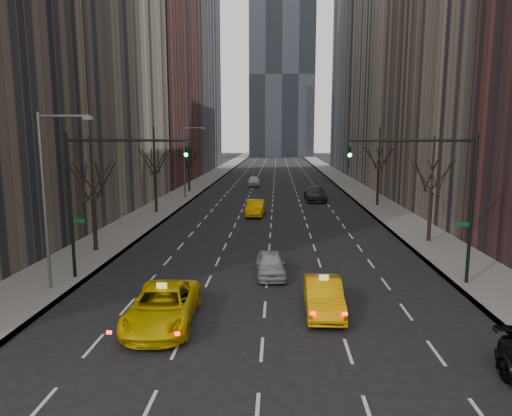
# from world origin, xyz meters

# --- Properties ---
(ground) EXTENTS (400.00, 400.00, 0.00)m
(ground) POSITION_xyz_m (0.00, 0.00, 0.00)
(ground) COLOR black
(ground) RESTS_ON ground
(sidewalk_left) EXTENTS (4.50, 320.00, 0.15)m
(sidewalk_left) POSITION_xyz_m (-12.25, 70.00, 0.07)
(sidewalk_left) COLOR slate
(sidewalk_left) RESTS_ON ground
(sidewalk_right) EXTENTS (4.50, 320.00, 0.15)m
(sidewalk_right) POSITION_xyz_m (12.25, 70.00, 0.07)
(sidewalk_right) COLOR slate
(sidewalk_right) RESTS_ON ground
(bld_left_far) EXTENTS (14.00, 28.00, 44.00)m
(bld_left_far) POSITION_xyz_m (-21.50, 66.00, 22.00)
(bld_left_far) COLOR brown
(bld_left_far) RESTS_ON ground
(bld_left_deep) EXTENTS (14.00, 30.00, 60.00)m
(bld_left_deep) POSITION_xyz_m (-21.50, 96.00, 30.00)
(bld_left_deep) COLOR slate
(bld_left_deep) RESTS_ON ground
(bld_right_far) EXTENTS (14.00, 28.00, 50.00)m
(bld_right_far) POSITION_xyz_m (21.50, 64.00, 25.00)
(bld_right_far) COLOR tan
(bld_right_far) RESTS_ON ground
(bld_right_deep) EXTENTS (14.00, 30.00, 58.00)m
(bld_right_deep) POSITION_xyz_m (21.50, 95.00, 29.00)
(bld_right_deep) COLOR slate
(bld_right_deep) RESTS_ON ground
(tree_lw_b) EXTENTS (3.36, 3.50, 7.82)m
(tree_lw_b) POSITION_xyz_m (-12.00, 18.00, 3.72)
(tree_lw_b) COLOR black
(tree_lw_b) RESTS_ON ground
(tree_lw_c) EXTENTS (3.36, 3.50, 8.74)m
(tree_lw_c) POSITION_xyz_m (-12.00, 34.00, 4.04)
(tree_lw_c) COLOR black
(tree_lw_c) RESTS_ON ground
(tree_lw_d) EXTENTS (3.36, 3.50, 7.36)m
(tree_lw_d) POSITION_xyz_m (-12.00, 52.00, 3.56)
(tree_lw_d) COLOR black
(tree_lw_d) RESTS_ON ground
(tree_rw_b) EXTENTS (3.36, 3.50, 7.82)m
(tree_rw_b) POSITION_xyz_m (12.00, 22.00, 3.72)
(tree_rw_b) COLOR black
(tree_rw_b) RESTS_ON ground
(tree_rw_c) EXTENTS (3.36, 3.50, 8.74)m
(tree_rw_c) POSITION_xyz_m (12.00, 40.00, 4.04)
(tree_rw_c) COLOR black
(tree_rw_c) RESTS_ON ground
(traffic_mast_left) EXTENTS (6.69, 0.39, 8.00)m
(traffic_mast_left) POSITION_xyz_m (-9.11, 12.00, 5.49)
(traffic_mast_left) COLOR black
(traffic_mast_left) RESTS_ON ground
(traffic_mast_right) EXTENTS (6.69, 0.39, 8.00)m
(traffic_mast_right) POSITION_xyz_m (9.11, 12.00, 5.49)
(traffic_mast_right) COLOR black
(traffic_mast_right) RESTS_ON ground
(streetlight_near) EXTENTS (2.83, 0.22, 9.00)m
(streetlight_near) POSITION_xyz_m (-10.84, 10.00, 5.62)
(streetlight_near) COLOR slate
(streetlight_near) RESTS_ON ground
(streetlight_far) EXTENTS (2.83, 0.22, 9.00)m
(streetlight_far) POSITION_xyz_m (-10.84, 45.00, 5.62)
(streetlight_far) COLOR slate
(streetlight_far) RESTS_ON ground
(taxi_suv) EXTENTS (2.95, 5.93, 1.61)m
(taxi_suv) POSITION_xyz_m (-4.31, 6.11, 0.81)
(taxi_suv) COLOR yellow
(taxi_suv) RESTS_ON ground
(taxi_sedan) EXTENTS (1.66, 4.67, 1.53)m
(taxi_sedan) POSITION_xyz_m (2.68, 7.81, 0.77)
(taxi_sedan) COLOR #EB9F04
(taxi_sedan) RESTS_ON ground
(silver_sedan_ahead) EXTENTS (1.92, 4.16, 1.38)m
(silver_sedan_ahead) POSITION_xyz_m (0.18, 13.17, 0.69)
(silver_sedan_ahead) COLOR #A7A9AF
(silver_sedan_ahead) RESTS_ON ground
(far_taxi) EXTENTS (1.96, 4.89, 1.58)m
(far_taxi) POSITION_xyz_m (-1.59, 33.09, 0.79)
(far_taxi) COLOR #FFAB05
(far_taxi) RESTS_ON ground
(far_suv_grey) EXTENTS (2.57, 6.17, 1.78)m
(far_suv_grey) POSITION_xyz_m (5.26, 44.10, 0.89)
(far_suv_grey) COLOR #2C2D31
(far_suv_grey) RESTS_ON ground
(far_car_white) EXTENTS (1.99, 4.73, 1.60)m
(far_car_white) POSITION_xyz_m (-3.18, 60.15, 0.80)
(far_car_white) COLOR silver
(far_car_white) RESTS_ON ground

